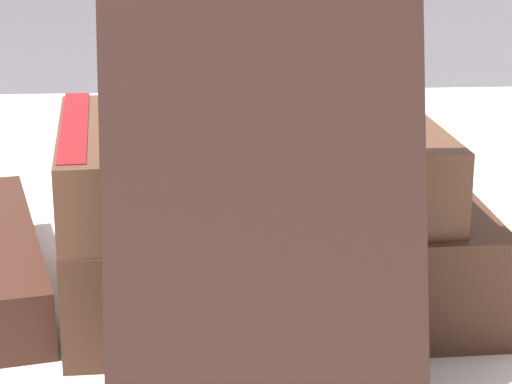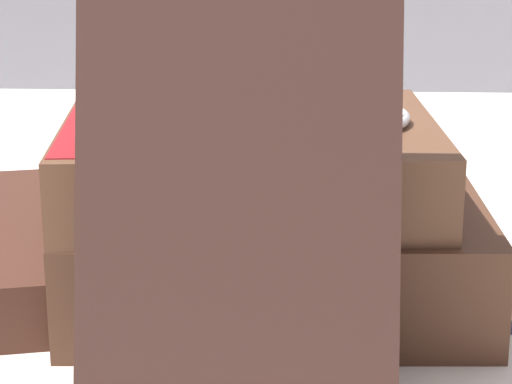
{
  "view_description": "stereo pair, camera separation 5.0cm",
  "coord_description": "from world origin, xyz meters",
  "views": [
    {
      "loc": [
        -0.03,
        -0.47,
        0.21
      ],
      "look_at": [
        0.0,
        -0.01,
        0.06
      ],
      "focal_mm": 75.0,
      "sensor_mm": 36.0,
      "label": 1
    },
    {
      "loc": [
        0.02,
        -0.47,
        0.21
      ],
      "look_at": [
        0.0,
        -0.01,
        0.06
      ],
      "focal_mm": 75.0,
      "sensor_mm": 36.0,
      "label": 2
    }
  ],
  "objects": [
    {
      "name": "book_flat_bottom",
      "position": [
        0.01,
        0.0,
        0.03
      ],
      "size": [
        0.2,
        0.15,
        0.05
      ],
      "rotation": [
        0.0,
        0.0,
        0.04
      ],
      "color": "#4C2D1E",
      "rests_on": "ground_plane"
    },
    {
      "name": "book_leaning_front",
      "position": [
        -0.0,
        -0.1,
        0.07
      ],
      "size": [
        0.12,
        0.07,
        0.16
      ],
      "rotation": [
        -0.29,
        0.0,
        0.0
      ],
      "color": "#331E19",
      "rests_on": "ground_plane"
    },
    {
      "name": "book_flat_top",
      "position": [
        -0.0,
        0.0,
        0.07
      ],
      "size": [
        0.18,
        0.14,
        0.04
      ],
      "rotation": [
        0.0,
        0.0,
        0.07
      ],
      "color": "brown",
      "rests_on": "book_flat_bottom"
    },
    {
      "name": "ground_plane",
      "position": [
        0.0,
        0.0,
        0.0
      ],
      "size": [
        3.0,
        3.0,
        0.0
      ],
      "primitive_type": "plane",
      "color": "silver"
    },
    {
      "name": "pocket_watch",
      "position": [
        0.04,
        0.0,
        0.09
      ],
      "size": [
        0.06,
        0.06,
        0.01
      ],
      "color": "white",
      "rests_on": "book_flat_top"
    }
  ]
}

